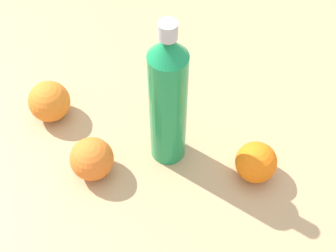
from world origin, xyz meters
name	(u,v)px	position (x,y,z in m)	size (l,w,h in m)	color
ground_plane	(193,155)	(0.00, 0.00, 0.00)	(2.40, 2.40, 0.00)	tan
water_bottle	(168,102)	(-0.05, -0.01, 0.15)	(0.07, 0.07, 0.32)	#198C4C
orange_0	(256,164)	(0.12, 0.00, 0.04)	(0.08, 0.08, 0.08)	orange
orange_2	(92,159)	(-0.16, -0.09, 0.04)	(0.08, 0.08, 0.08)	orange
orange_3	(49,102)	(-0.30, 0.00, 0.04)	(0.08, 0.08, 0.08)	orange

